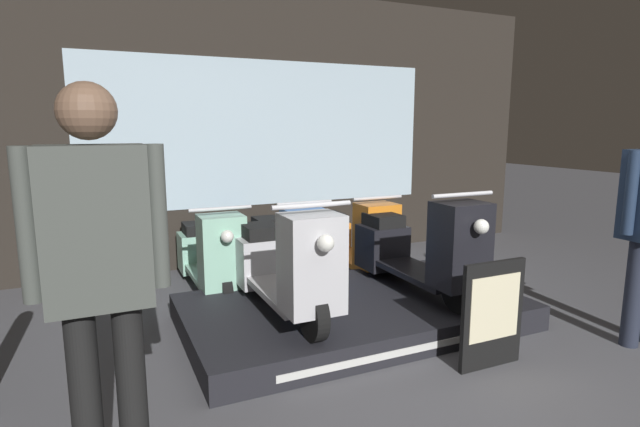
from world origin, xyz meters
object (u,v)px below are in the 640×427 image
scooter_backrow_2 (352,240)px  scooter_display_left (284,266)px  price_sign_board (492,314)px  scooter_backrow_0 (210,255)px  scooter_display_right (418,249)px  scooter_backrow_1 (285,247)px  person_left_browsing (98,259)px

scooter_backrow_2 → scooter_display_left: bearing=-134.1°
scooter_display_left → price_sign_board: scooter_display_left is taller
scooter_display_left → scooter_backrow_0: bearing=101.9°
scooter_display_right → scooter_backrow_1: size_ratio=1.00×
scooter_display_left → price_sign_board: 1.54m
scooter_backrow_1 → scooter_backrow_2: size_ratio=1.00×
scooter_display_left → scooter_display_right: (1.24, 0.00, 0.00)m
scooter_backrow_1 → person_left_browsing: 3.21m
scooter_backrow_2 → price_sign_board: bearing=-94.7°
scooter_display_left → scooter_display_right: same height
scooter_backrow_2 → person_left_browsing: size_ratio=0.88×
scooter_backrow_2 → person_left_browsing: person_left_browsing is taller
scooter_backrow_2 → price_sign_board: scooter_backrow_2 is taller
scooter_backrow_1 → person_left_browsing: (-1.80, -2.56, 0.70)m
scooter_backrow_1 → scooter_display_right: bearing=-61.8°
scooter_display_right → scooter_backrow_0: scooter_display_right is taller
scooter_display_right → scooter_backrow_1: scooter_display_right is taller
scooter_backrow_1 → scooter_backrow_0: bearing=180.0°
scooter_display_right → person_left_browsing: bearing=-154.4°
scooter_backrow_1 → scooter_backrow_2: bearing=0.0°
scooter_backrow_1 → price_sign_board: scooter_backrow_1 is taller
scooter_backrow_1 → scooter_backrow_2: same height
scooter_display_left → scooter_backrow_2: (1.31, 1.35, -0.21)m
scooter_backrow_2 → price_sign_board: size_ratio=2.14×
price_sign_board → scooter_display_right: bearing=83.2°
scooter_display_right → scooter_backrow_1: 1.55m
price_sign_board → person_left_browsing: bearing=-175.8°
scooter_display_right → scooter_backrow_0: bearing=138.4°
scooter_backrow_0 → scooter_backrow_2: bearing=0.0°
scooter_backrow_0 → price_sign_board: bearing=-59.6°
scooter_display_right → person_left_browsing: person_left_browsing is taller
scooter_display_right → price_sign_board: (-0.12, -1.04, -0.20)m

